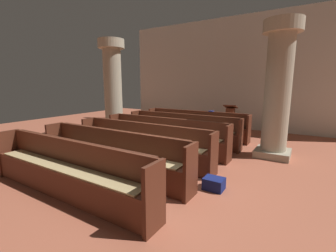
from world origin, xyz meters
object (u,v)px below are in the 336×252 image
object	(u,v)px
pew_row_4	(110,152)
hymn_book	(211,111)
pew_row_0	(195,123)
lectern	(230,121)
pew_row_5	(65,167)
pew_row_1	(182,128)
kneeler_box_navy	(214,184)
pew_row_2	(164,134)
pillar_far_side	(113,87)
pew_row_3	(141,141)
pillar_aisle_side	(278,88)

from	to	relation	value
pew_row_4	hymn_book	size ratio (longest dim) A/B	18.88
pew_row_0	lectern	world-z (taller)	lectern
pew_row_5	lectern	distance (m)	6.44
pew_row_5	pew_row_4	bearing A→B (deg)	90.00
pew_row_1	kneeler_box_navy	xyz separation A→B (m)	(2.03, -2.54, -0.39)
pew_row_0	pew_row_5	size ratio (longest dim) A/B	1.00
pew_row_0	pew_row_1	world-z (taller)	same
pew_row_2	hymn_book	world-z (taller)	hymn_book
pillar_far_side	lectern	size ratio (longest dim) A/B	3.09
pew_row_3	lectern	bearing A→B (deg)	79.27
pillar_far_side	kneeler_box_navy	distance (m)	5.40
pew_row_0	pew_row_1	distance (m)	1.01
pew_row_1	pew_row_4	world-z (taller)	same
pew_row_0	pew_row_5	distance (m)	5.07
hymn_book	pew_row_1	bearing A→B (deg)	-112.59
pillar_far_side	kneeler_box_navy	xyz separation A→B (m)	(4.63, -2.25, -1.64)
kneeler_box_navy	pew_row_0	bearing A→B (deg)	119.76
pillar_far_side	lectern	bearing A→B (deg)	37.45
pew_row_5	lectern	bearing A→B (deg)	82.63
pew_row_4	lectern	xyz separation A→B (m)	(0.83, 5.37, -0.05)
hymn_book	pew_row_4	bearing A→B (deg)	-96.75
pew_row_0	pillar_far_side	distance (m)	3.16
pew_row_0	kneeler_box_navy	distance (m)	4.11
pillar_aisle_side	hymn_book	world-z (taller)	pillar_aisle_side
pew_row_1	hymn_book	distance (m)	1.38
pew_row_2	pew_row_1	bearing A→B (deg)	90.00
pew_row_1	pew_row_5	distance (m)	4.05
pew_row_3	lectern	size ratio (longest dim) A/B	3.41
pillar_aisle_side	pillar_far_side	world-z (taller)	same
pew_row_4	pew_row_5	xyz separation A→B (m)	(0.00, -1.01, 0.00)
pew_row_0	lectern	distance (m)	1.56
pew_row_4	pillar_far_side	world-z (taller)	pillar_far_side
pew_row_4	pew_row_2	bearing A→B (deg)	90.00
pew_row_5	pew_row_0	bearing A→B (deg)	90.00
pew_row_4	pew_row_1	bearing A→B (deg)	90.00
hymn_book	pew_row_0	bearing A→B (deg)	-158.79
pew_row_2	lectern	bearing A→B (deg)	76.13
pew_row_2	pew_row_4	distance (m)	2.03
pew_row_3	pillar_far_side	size ratio (longest dim) A/B	1.11
pew_row_3	pew_row_5	distance (m)	2.03
pew_row_3	pillar_aisle_side	xyz separation A→B (m)	(2.64, 2.09, 1.24)
pew_row_2	lectern	distance (m)	3.44
pew_row_1	pillar_far_side	size ratio (longest dim) A/B	1.11
pillar_far_side	hymn_book	bearing A→B (deg)	25.80
pew_row_4	hymn_book	distance (m)	4.30
kneeler_box_navy	pew_row_4	bearing A→B (deg)	-166.15
pew_row_4	pew_row_5	bearing A→B (deg)	-90.00
pew_row_2	kneeler_box_navy	world-z (taller)	pew_row_2
pillar_aisle_side	kneeler_box_navy	size ratio (longest dim) A/B	9.50
pillar_aisle_side	kneeler_box_navy	bearing A→B (deg)	-103.27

